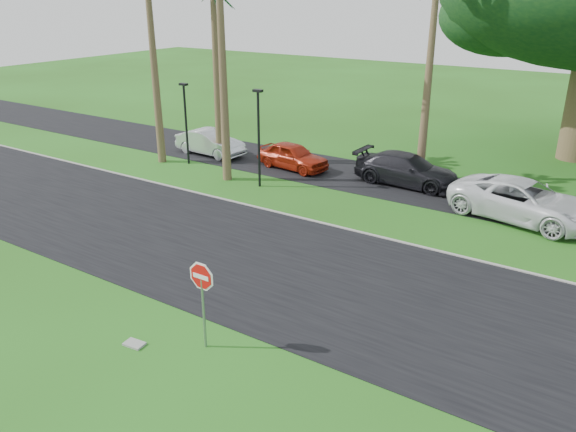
% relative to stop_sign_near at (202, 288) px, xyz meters
% --- Properties ---
extents(ground, '(120.00, 120.00, 0.00)m').
position_rel_stop_sign_near_xyz_m(ground, '(-0.50, 3.00, -1.77)').
color(ground, '#234F13').
rests_on(ground, ground).
extents(road, '(120.00, 8.00, 0.02)m').
position_rel_stop_sign_near_xyz_m(road, '(-0.50, 5.00, -1.76)').
color(road, black).
rests_on(road, ground).
extents(parking_strip, '(120.00, 5.00, 0.02)m').
position_rel_stop_sign_near_xyz_m(parking_strip, '(-0.50, 15.50, -1.76)').
color(parking_strip, black).
rests_on(parking_strip, ground).
extents(curb, '(120.00, 0.12, 0.06)m').
position_rel_stop_sign_near_xyz_m(curb, '(-0.50, 9.05, -1.74)').
color(curb, gray).
rests_on(curb, ground).
extents(stop_sign_near, '(1.05, 0.07, 2.62)m').
position_rel_stop_sign_near_xyz_m(stop_sign_near, '(0.00, 0.00, 0.00)').
color(stop_sign_near, gray).
rests_on(stop_sign_near, ground).
extents(streetlight_left, '(0.45, 0.25, 4.34)m').
position_rel_stop_sign_near_xyz_m(streetlight_left, '(-12.00, 12.50, 0.72)').
color(streetlight_left, black).
rests_on(streetlight_left, ground).
extents(streetlight_right, '(0.45, 0.25, 4.64)m').
position_rel_stop_sign_near_xyz_m(streetlight_right, '(-6.50, 11.50, 0.88)').
color(streetlight_right, black).
rests_on(streetlight_right, ground).
extents(car_silver, '(4.35, 1.69, 1.41)m').
position_rel_stop_sign_near_xyz_m(car_silver, '(-12.14, 14.52, -1.07)').
color(car_silver, silver).
rests_on(car_silver, ground).
extents(car_red, '(4.20, 2.10, 1.37)m').
position_rel_stop_sign_near_xyz_m(car_red, '(-6.71, 14.80, -1.09)').
color(car_red, '#9C1F0D').
rests_on(car_red, ground).
extents(car_dark, '(5.20, 2.22, 1.49)m').
position_rel_stop_sign_near_xyz_m(car_dark, '(-0.67, 15.61, -1.03)').
color(car_dark, black).
rests_on(car_dark, ground).
extents(car_minivan, '(6.28, 3.76, 1.63)m').
position_rel_stop_sign_near_xyz_m(car_minivan, '(5.05, 13.89, -0.96)').
color(car_minivan, silver).
rests_on(car_minivan, ground).
extents(utility_slab, '(0.58, 0.41, 0.06)m').
position_rel_stop_sign_near_xyz_m(utility_slab, '(-1.65, -0.99, -1.74)').
color(utility_slab, gray).
rests_on(utility_slab, ground).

